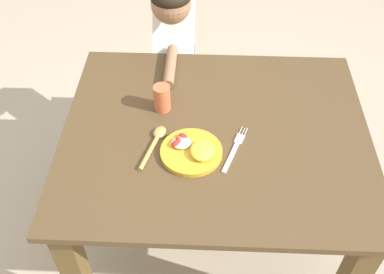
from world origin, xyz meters
name	(u,v)px	position (x,y,z in m)	size (l,w,h in m)	color
ground_plane	(210,233)	(0.00, 0.00, 0.00)	(8.00, 8.00, 0.00)	#B8A891
dining_table	(215,156)	(0.00, 0.00, 0.54)	(1.11, 0.93, 0.68)	brown
plate	(192,151)	(-0.08, -0.11, 0.69)	(0.21, 0.21, 0.05)	gold
fork	(235,149)	(0.07, -0.09, 0.68)	(0.10, 0.22, 0.01)	silver
spoon	(155,141)	(-0.21, -0.06, 0.69)	(0.09, 0.21, 0.02)	tan
drinking_cup	(162,98)	(-0.20, 0.12, 0.73)	(0.06, 0.06, 0.10)	#E06842
person	(175,62)	(-0.19, 0.58, 0.55)	(0.18, 0.49, 1.00)	#454C58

